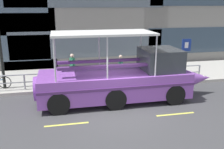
{
  "coord_description": "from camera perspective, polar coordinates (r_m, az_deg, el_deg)",
  "views": [
    {
      "loc": [
        -2.54,
        -10.51,
        4.74
      ],
      "look_at": [
        0.03,
        1.56,
        1.3
      ],
      "focal_mm": 40.46,
      "sensor_mm": 36.0,
      "label": 1
    }
  ],
  "objects": [
    {
      "name": "ground_plane",
      "position": [
        11.8,
        1.44,
        -8.1
      ],
      "size": [
        120.0,
        120.0,
        0.0
      ],
      "primitive_type": "plane",
      "color": "#3D3D3F"
    },
    {
      "name": "sidewalk",
      "position": [
        16.96,
        -2.96,
        -0.36
      ],
      "size": [
        32.0,
        4.8,
        0.18
      ],
      "primitive_type": "cube",
      "color": "#A8A59E",
      "rests_on": "ground_plane"
    },
    {
      "name": "duck_tour_boat",
      "position": [
        12.74,
        2.81,
        -0.98
      ],
      "size": [
        9.21,
        2.6,
        3.48
      ],
      "color": "purple",
      "rests_on": "ground_plane"
    },
    {
      "name": "lane_centreline",
      "position": [
        10.97,
        2.61,
        -10.02
      ],
      "size": [
        25.8,
        0.12,
        0.01
      ],
      "color": "#DBD64C",
      "rests_on": "ground_plane"
    },
    {
      "name": "curb_guardrail",
      "position": [
        14.72,
        -1.96,
        -0.05
      ],
      "size": [
        12.44,
        0.09,
        0.89
      ],
      "color": "gray",
      "rests_on": "sidewalk"
    },
    {
      "name": "pedestrian_near_bow",
      "position": [
        16.01,
        8.34,
        2.38
      ],
      "size": [
        0.4,
        0.3,
        1.57
      ],
      "color": "#1E2338",
      "rests_on": "sidewalk"
    },
    {
      "name": "curb_edge",
      "position": [
        14.61,
        -1.39,
        -2.98
      ],
      "size": [
        32.0,
        0.18,
        0.18
      ],
      "primitive_type": "cube",
      "color": "#B2ADA3",
      "rests_on": "ground_plane"
    },
    {
      "name": "parking_sign",
      "position": [
        16.53,
        16.32,
        4.98
      ],
      "size": [
        0.6,
        0.12,
        2.5
      ],
      "color": "#4C4F54",
      "rests_on": "sidewalk"
    },
    {
      "name": "pedestrian_mid_right",
      "position": [
        15.51,
        -8.93,
        2.21
      ],
      "size": [
        0.33,
        0.41,
        1.7
      ],
      "color": "#1E2338",
      "rests_on": "sidewalk"
    },
    {
      "name": "pedestrian_mid_left",
      "position": [
        15.74,
        1.98,
        2.25
      ],
      "size": [
        0.33,
        0.34,
        1.54
      ],
      "color": "#47423D",
      "rests_on": "sidewalk"
    }
  ]
}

